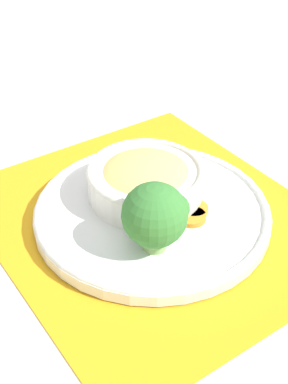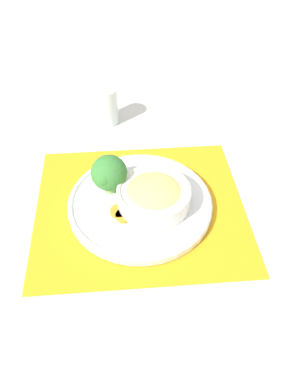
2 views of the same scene
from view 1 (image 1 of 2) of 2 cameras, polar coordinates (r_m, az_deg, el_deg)
name	(u,v)px [view 1 (image 1 of 2)]	position (r m, az deg, el deg)	size (l,w,h in m)	color
ground_plane	(152,220)	(0.73, 0.86, -2.99)	(4.00, 4.00, 0.00)	beige
placemat	(152,219)	(0.73, 0.86, -2.87)	(0.41, 0.46, 0.00)	orange
plate	(152,211)	(0.72, 0.87, -2.05)	(0.32, 0.32, 0.02)	white
bowl	(146,179)	(0.72, 0.18, 1.37)	(0.16, 0.16, 0.05)	silver
broccoli_floret	(155,215)	(0.62, 1.21, -2.48)	(0.08, 0.08, 0.09)	#84AD5B
carrot_slice_near	(191,217)	(0.70, 5.04, -2.65)	(0.04, 0.04, 0.01)	orange
carrot_slice_middle	(193,209)	(0.71, 5.29, -1.79)	(0.04, 0.04, 0.01)	orange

